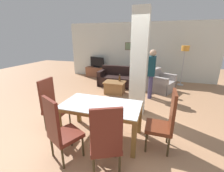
{
  "coord_description": "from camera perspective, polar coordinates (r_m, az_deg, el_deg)",
  "views": [
    {
      "loc": [
        1.03,
        -2.52,
        2.0
      ],
      "look_at": [
        0.0,
        0.74,
        0.89
      ],
      "focal_mm": 24.0,
      "sensor_mm": 36.0,
      "label": 1
    }
  ],
  "objects": [
    {
      "name": "coffee_table",
      "position": [
        5.59,
        0.98,
        -0.54
      ],
      "size": [
        0.77,
        0.56,
        0.45
      ],
      "color": "brown",
      "rests_on": "ground_plane"
    },
    {
      "name": "sofa",
      "position": [
        6.51,
        3.41,
        2.62
      ],
      "size": [
        1.87,
        0.85,
        0.81
      ],
      "rotation": [
        0.0,
        0.0,
        3.14
      ],
      "color": "black",
      "rests_on": "ground_plane"
    },
    {
      "name": "dining_chair_head_right",
      "position": [
        2.9,
        19.51,
        -12.24
      ],
      "size": [
        0.46,
        0.46,
        1.15
      ],
      "rotation": [
        0.0,
        0.0,
        1.57
      ],
      "color": "#5F2A17",
      "rests_on": "ground_plane"
    },
    {
      "name": "tv_stand",
      "position": [
        8.06,
        -5.63,
        5.38
      ],
      "size": [
        1.19,
        0.4,
        0.51
      ],
      "color": "brown",
      "rests_on": "ground_plane"
    },
    {
      "name": "tv_screen",
      "position": [
        7.97,
        -5.75,
        8.98
      ],
      "size": [
        0.85,
        0.34,
        0.53
      ],
      "rotation": [
        0.0,
        0.0,
        2.8
      ],
      "color": "black",
      "rests_on": "tv_stand"
    },
    {
      "name": "dining_table",
      "position": [
        3.07,
        -4.23,
        -9.57
      ],
      "size": [
        1.59,
        0.86,
        0.74
      ],
      "color": "olive",
      "rests_on": "ground_plane"
    },
    {
      "name": "dining_chair_near_left",
      "position": [
        2.65,
        -19.25,
        -15.24
      ],
      "size": [
        0.62,
        0.62,
        1.15
      ],
      "rotation": [
        0.0,
        0.0,
        -0.47
      ],
      "color": "maroon",
      "rests_on": "ground_plane"
    },
    {
      "name": "dining_chair_near_right",
      "position": [
        2.29,
        -2.37,
        -19.86
      ],
      "size": [
        0.61,
        0.61,
        1.15
      ],
      "rotation": [
        0.0,
        0.0,
        0.45
      ],
      "color": "maroon",
      "rests_on": "ground_plane"
    },
    {
      "name": "floor_lamp",
      "position": [
        7.06,
        26.0,
        11.47
      ],
      "size": [
        0.31,
        0.31,
        1.69
      ],
      "color": "#B7B7BC",
      "rests_on": "ground_plane"
    },
    {
      "name": "armchair",
      "position": [
        6.16,
        17.8,
        0.92
      ],
      "size": [
        1.16,
        1.2,
        0.83
      ],
      "rotation": [
        0.0,
        0.0,
        4.27
      ],
      "color": "#A19995",
      "rests_on": "ground_plane"
    },
    {
      "name": "back_wall",
      "position": [
        7.61,
        9.87,
        12.81
      ],
      "size": [
        7.2,
        0.09,
        2.7
      ],
      "color": "silver",
      "rests_on": "ground_plane"
    },
    {
      "name": "ground_plane",
      "position": [
        3.38,
        -3.99,
        -18.39
      ],
      "size": [
        18.0,
        18.0,
        0.0
      ],
      "primitive_type": "plane",
      "color": "#AB7C58"
    },
    {
      "name": "dining_chair_head_left",
      "position": [
        3.63,
        -21.8,
        -6.2
      ],
      "size": [
        0.46,
        0.46,
        1.15
      ],
      "rotation": [
        0.0,
        0.0,
        -1.57
      ],
      "color": "maroon",
      "rests_on": "ground_plane"
    },
    {
      "name": "divider_pillar",
      "position": [
        3.96,
        10.22,
        8.22
      ],
      "size": [
        0.41,
        0.35,
        2.7
      ],
      "color": "silver",
      "rests_on": "ground_plane"
    },
    {
      "name": "standing_person",
      "position": [
        5.17,
        14.85,
        5.56
      ],
      "size": [
        0.23,
        0.38,
        1.64
      ],
      "rotation": [
        0.0,
        0.0,
        1.55
      ],
      "color": "#413A63",
      "rests_on": "ground_plane"
    },
    {
      "name": "bottle",
      "position": [
        5.59,
        2.9,
        2.87
      ],
      "size": [
        0.08,
        0.08,
        0.26
      ],
      "color": "#4C2D14",
      "rests_on": "coffee_table"
    }
  ]
}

